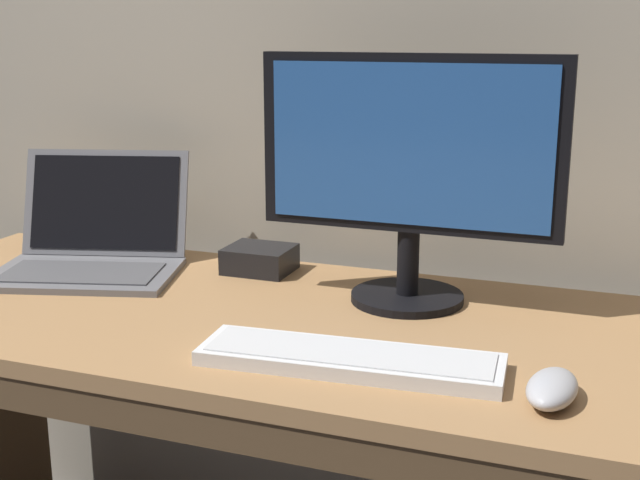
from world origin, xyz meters
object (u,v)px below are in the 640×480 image
at_px(wired_keyboard, 350,359).
at_px(external_drive_box, 260,259).
at_px(laptop_space_gray, 92,245).
at_px(computer_mouse, 552,388).
at_px(external_monitor, 409,167).

bearing_deg(wired_keyboard, external_drive_box, 128.88).
xyz_separation_m(laptop_space_gray, wired_keyboard, (0.65, -0.30, -0.04)).
xyz_separation_m(wired_keyboard, external_drive_box, (-0.32, 0.40, 0.01)).
relative_size(laptop_space_gray, wired_keyboard, 0.94).
distance_m(laptop_space_gray, wired_keyboard, 0.72).
bearing_deg(computer_mouse, laptop_space_gray, 166.72).
bearing_deg(external_drive_box, laptop_space_gray, -162.46).
height_order(wired_keyboard, external_drive_box, external_drive_box).
bearing_deg(laptop_space_gray, computer_mouse, -18.74).
height_order(laptop_space_gray, external_drive_box, laptop_space_gray).
relative_size(laptop_space_gray, external_drive_box, 3.26).
xyz_separation_m(computer_mouse, external_drive_box, (-0.61, 0.42, 0.01)).
distance_m(laptop_space_gray, computer_mouse, 0.99).
bearing_deg(external_monitor, external_drive_box, 164.28).
height_order(laptop_space_gray, external_monitor, external_monitor).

